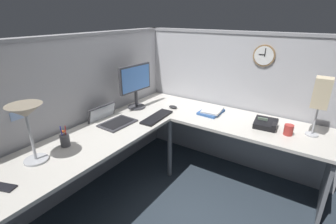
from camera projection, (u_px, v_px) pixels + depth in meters
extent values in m
plane|color=#2D3842|center=(174.00, 187.00, 2.66)|extent=(6.80, 6.80, 0.00)
cube|color=#B2B2B7|center=(85.00, 115.00, 2.54)|extent=(2.57, 0.10, 1.55)
cube|color=#939399|center=(74.00, 35.00, 2.24)|extent=(2.57, 0.12, 0.03)
cube|color=#B2B2B7|center=(232.00, 102.00, 2.91)|extent=(0.10, 2.37, 1.55)
cube|color=#939399|center=(240.00, 32.00, 2.62)|extent=(0.12, 2.37, 0.03)
cube|color=beige|center=(112.00, 130.00, 2.35)|extent=(2.35, 0.66, 0.03)
cube|color=beige|center=(251.00, 125.00, 2.45)|extent=(0.66, 1.49, 0.03)
cylinder|color=slate|center=(170.00, 148.00, 2.74)|extent=(0.05, 0.05, 0.70)
cube|color=slate|center=(326.00, 180.00, 2.21)|extent=(0.58, 0.03, 0.60)
cylinder|color=#38383D|center=(137.00, 107.00, 2.86)|extent=(0.20, 0.20, 0.02)
cylinder|color=#38383D|center=(136.00, 99.00, 2.82)|extent=(0.04, 0.04, 0.20)
cube|color=#38383D|center=(135.00, 78.00, 2.73)|extent=(0.46, 0.06, 0.30)
cube|color=#4C84D8|center=(136.00, 79.00, 2.72)|extent=(0.42, 0.03, 0.26)
cube|color=#38383D|center=(118.00, 123.00, 2.43)|extent=(0.35, 0.25, 0.02)
cube|color=black|center=(118.00, 122.00, 2.43)|extent=(0.30, 0.19, 0.00)
cube|color=#38383D|center=(102.00, 115.00, 2.54)|extent=(0.34, 0.08, 0.22)
cube|color=silver|center=(103.00, 115.00, 2.54)|extent=(0.31, 0.06, 0.18)
cube|color=black|center=(157.00, 117.00, 2.57)|extent=(0.44, 0.17, 0.02)
ellipsoid|color=#232326|center=(173.00, 107.00, 2.84)|extent=(0.06, 0.10, 0.03)
cylinder|color=#B7BABF|center=(36.00, 160.00, 1.82)|extent=(0.17, 0.17, 0.02)
cylinder|color=#B7BABF|center=(31.00, 137.00, 1.75)|extent=(0.02, 0.02, 0.38)
cone|color=gray|center=(25.00, 111.00, 1.68)|extent=(0.24, 0.24, 0.09)
cylinder|color=#4C4C51|center=(65.00, 140.00, 2.02)|extent=(0.08, 0.08, 0.10)
cylinder|color=#1E1EB2|center=(62.00, 134.00, 1.99)|extent=(0.01, 0.02, 0.13)
cylinder|color=#B21E1E|center=(66.00, 133.00, 2.00)|extent=(0.01, 0.02, 0.13)
cylinder|color=#D8591E|center=(63.00, 132.00, 2.00)|extent=(0.03, 0.03, 0.01)
cube|color=black|center=(4.00, 187.00, 1.54)|extent=(0.11, 0.16, 0.01)
cube|color=black|center=(265.00, 124.00, 2.35)|extent=(0.20, 0.21, 0.10)
cube|color=#8CA58C|center=(263.00, 120.00, 2.35)|extent=(0.02, 0.09, 0.04)
cube|color=black|center=(275.00, 124.00, 2.30)|extent=(0.19, 0.05, 0.04)
cube|color=#335999|center=(211.00, 112.00, 2.70)|extent=(0.29, 0.22, 0.02)
cube|color=silver|center=(213.00, 110.00, 2.70)|extent=(0.28, 0.21, 0.02)
cylinder|color=#B7BABF|center=(312.00, 134.00, 2.21)|extent=(0.11, 0.11, 0.01)
cylinder|color=#B7BABF|center=(315.00, 121.00, 2.16)|extent=(0.02, 0.02, 0.27)
cube|color=beige|center=(322.00, 93.00, 2.07)|extent=(0.13, 0.13, 0.26)
cylinder|color=#B2332D|center=(289.00, 130.00, 2.20)|extent=(0.08, 0.08, 0.10)
cylinder|color=olive|center=(264.00, 56.00, 2.50)|extent=(0.03, 0.22, 0.22)
cylinder|color=white|center=(264.00, 56.00, 2.49)|extent=(0.00, 0.19, 0.19)
cube|color=black|center=(262.00, 55.00, 2.50)|extent=(0.00, 0.06, 0.01)
cube|color=black|center=(265.00, 52.00, 2.47)|extent=(0.00, 0.01, 0.08)
cube|color=#99B7E5|center=(17.00, 116.00, 1.91)|extent=(0.10, 0.00, 0.07)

